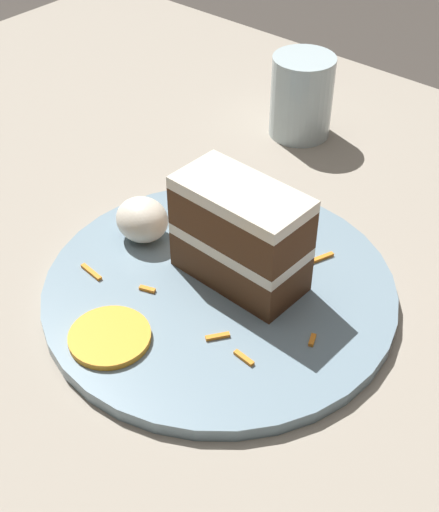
% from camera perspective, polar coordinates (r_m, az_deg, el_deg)
% --- Properties ---
extents(ground_plane, '(6.00, 6.00, 0.00)m').
position_cam_1_polar(ground_plane, '(0.66, -0.52, -3.36)').
color(ground_plane, '#38332D').
rests_on(ground_plane, ground).
extents(dining_table, '(1.23, 0.90, 0.03)m').
position_cam_1_polar(dining_table, '(0.64, -0.52, -2.33)').
color(dining_table, gray).
rests_on(dining_table, ground).
extents(plate, '(0.30, 0.30, 0.01)m').
position_cam_1_polar(plate, '(0.61, 0.00, -2.74)').
color(plate, gray).
rests_on(plate, dining_table).
extents(cake_slice, '(0.11, 0.06, 0.09)m').
position_cam_1_polar(cake_slice, '(0.58, 1.80, 1.80)').
color(cake_slice, '#4C2D19').
rests_on(cake_slice, plate).
extents(cream_dollop, '(0.05, 0.04, 0.04)m').
position_cam_1_polar(cream_dollop, '(0.64, -6.21, 2.92)').
color(cream_dollop, silver).
rests_on(cream_dollop, plate).
extents(orange_garnish, '(0.06, 0.06, 0.01)m').
position_cam_1_polar(orange_garnish, '(0.56, -8.47, -6.64)').
color(orange_garnish, orange).
rests_on(orange_garnish, plate).
extents(carrot_shreds_scatter, '(0.21, 0.16, 0.00)m').
position_cam_1_polar(carrot_shreds_scatter, '(0.59, -0.34, -3.65)').
color(carrot_shreds_scatter, orange).
rests_on(carrot_shreds_scatter, plate).
extents(drinking_glass, '(0.07, 0.07, 0.09)m').
position_cam_1_polar(drinking_glass, '(0.82, 6.55, 12.18)').
color(drinking_glass, silver).
rests_on(drinking_glass, dining_table).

